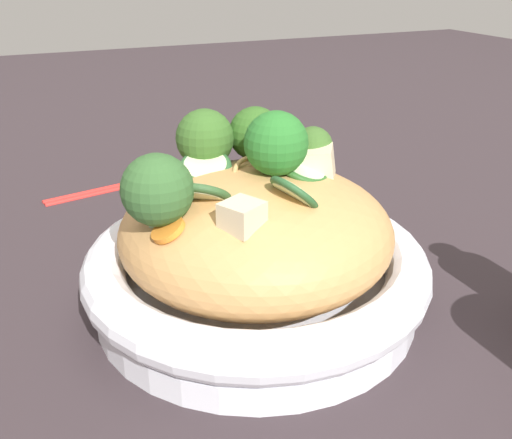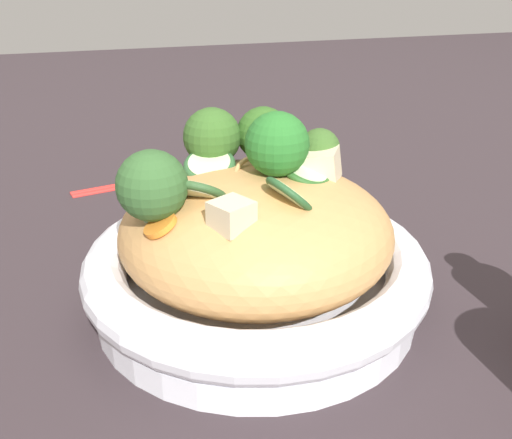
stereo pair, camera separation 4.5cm
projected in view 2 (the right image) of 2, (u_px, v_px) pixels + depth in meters
ground_plane at (256, 303)px, 0.48m from camera, size 3.00×3.00×0.00m
serving_bowl at (256, 273)px, 0.47m from camera, size 0.28×0.28×0.06m
noodle_heap at (256, 230)px, 0.45m from camera, size 0.22×0.22×0.10m
broccoli_florets at (239, 150)px, 0.45m from camera, size 0.14×0.19×0.08m
carrot_coins at (206, 194)px, 0.43m from camera, size 0.09×0.16×0.02m
zucchini_slices at (245, 180)px, 0.43m from camera, size 0.13×0.15×0.03m
chicken_chunks at (293, 182)px, 0.43m from camera, size 0.10×0.13×0.03m
chopsticks_pair at (156, 178)px, 0.74m from camera, size 0.06×0.22×0.01m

